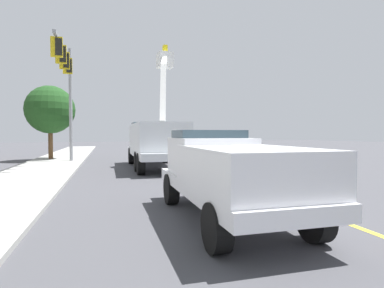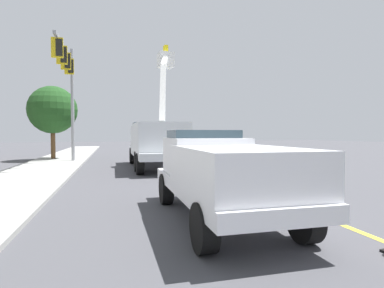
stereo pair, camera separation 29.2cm
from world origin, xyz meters
The scene contains 9 objects.
ground centered at (0.00, 0.00, 0.00)m, with size 120.00×120.00×0.00m, color #47474C.
sidewalk_far_side centered at (0.71, 8.36, 0.06)m, with size 60.00×3.60×0.12m, color #9E9E99.
lane_centre_stripe centered at (0.00, 0.00, 0.00)m, with size 50.00×0.16×0.01m, color yellow.
utility_bucket_truck centered at (0.68, 2.32, 1.62)m, with size 8.38×3.19×7.34m.
service_pickup_truck centered at (-10.49, 3.29, 1.12)m, with size 5.76×2.57×2.06m.
passing_minivan centered at (7.13, -3.71, 0.97)m, with size 4.94×2.30×1.69m.
traffic_cone_mid_front centered at (4.31, 0.29, 0.36)m, with size 0.40×0.40×0.74m.
traffic_signal_mast centered at (3.53, 7.10, 5.46)m, with size 6.73×0.94×7.72m.
street_tree_right centered at (8.05, 8.37, 3.71)m, with size 3.50×3.50×5.47m.
Camera 1 is at (-16.79, 6.51, 1.97)m, focal length 28.93 mm.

